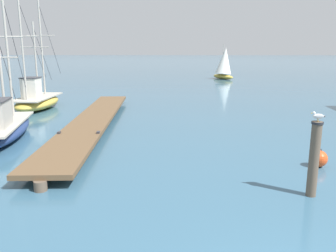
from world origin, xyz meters
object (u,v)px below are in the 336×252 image
(distant_sailboat, at_px, (224,63))
(fishing_boat_1, at_px, (4,127))
(fishing_boat_0, at_px, (37,100))
(mooring_buoy, at_px, (319,159))
(perched_seagull, at_px, (318,116))
(mooring_piling, at_px, (314,158))

(distant_sailboat, bearing_deg, fishing_boat_1, -113.17)
(fishing_boat_0, bearing_deg, mooring_buoy, -37.64)
(mooring_buoy, bearing_deg, fishing_boat_1, 165.51)
(fishing_boat_0, xyz_separation_m, distant_sailboat, (14.79, 23.20, 1.35))
(fishing_boat_0, relative_size, perched_seagull, 18.92)
(mooring_buoy, xyz_separation_m, distant_sailboat, (0.95, 33.88, 1.70))
(fishing_boat_1, distance_m, mooring_buoy, 12.61)
(fishing_boat_0, height_order, mooring_buoy, fishing_boat_0)
(fishing_boat_1, bearing_deg, perched_seagull, -26.48)
(fishing_boat_1, relative_size, perched_seagull, 20.14)
(fishing_boat_1, xyz_separation_m, mooring_buoy, (12.20, -3.15, -0.28))
(fishing_boat_1, relative_size, distant_sailboat, 1.73)
(fishing_boat_0, bearing_deg, mooring_piling, -45.70)
(fishing_boat_0, relative_size, mooring_buoy, 11.31)
(perched_seagull, relative_size, distant_sailboat, 0.09)
(mooring_buoy, bearing_deg, fishing_boat_0, 142.36)
(distant_sailboat, bearing_deg, perched_seagull, -93.22)
(fishing_boat_1, distance_m, distant_sailboat, 33.45)
(mooring_piling, bearing_deg, fishing_boat_1, 153.51)
(fishing_boat_1, bearing_deg, mooring_buoy, -14.49)
(perched_seagull, bearing_deg, fishing_boat_0, 134.31)
(mooring_piling, bearing_deg, distant_sailboat, 86.77)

